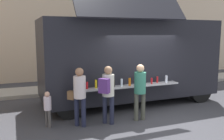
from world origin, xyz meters
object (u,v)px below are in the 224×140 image
(customer_rear_waiting, at_px, (79,92))
(trash_bin, at_px, (184,73))
(customer_mid_with_backpack, at_px, (108,89))
(customer_front_ordering, at_px, (140,87))
(food_truck_main, at_px, (129,58))
(child_near_queue, at_px, (48,106))

(customer_rear_waiting, bearing_deg, trash_bin, -15.25)
(customer_mid_with_backpack, bearing_deg, customer_front_ordering, -46.98)
(trash_bin, height_order, customer_mid_with_backpack, customer_mid_with_backpack)
(customer_front_ordering, bearing_deg, customer_mid_with_backpack, 91.39)
(customer_mid_with_backpack, height_order, customer_rear_waiting, customer_mid_with_backpack)
(food_truck_main, height_order, trash_bin, food_truck_main)
(child_near_queue, bearing_deg, food_truck_main, -0.32)
(food_truck_main, height_order, customer_front_ordering, food_truck_main)
(food_truck_main, bearing_deg, customer_front_ordering, -106.27)
(customer_rear_waiting, xyz_separation_m, child_near_queue, (-0.83, 0.23, -0.37))
(customer_front_ordering, bearing_deg, customer_rear_waiting, 87.88)
(food_truck_main, height_order, customer_mid_with_backpack, food_truck_main)
(trash_bin, relative_size, customer_mid_with_backpack, 0.62)
(customer_mid_with_backpack, height_order, child_near_queue, customer_mid_with_backpack)
(customer_front_ordering, bearing_deg, child_near_queue, 84.66)
(customer_mid_with_backpack, relative_size, customer_rear_waiting, 1.01)
(customer_rear_waiting, bearing_deg, customer_mid_with_backpack, -57.07)
(customer_front_ordering, xyz_separation_m, customer_mid_with_backpack, (-0.99, 0.03, 0.02))
(trash_bin, distance_m, customer_mid_with_backpack, 7.25)
(customer_front_ordering, relative_size, customer_rear_waiting, 1.02)
(trash_bin, bearing_deg, customer_rear_waiting, -147.96)
(customer_front_ordering, height_order, customer_mid_with_backpack, customer_front_ordering)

